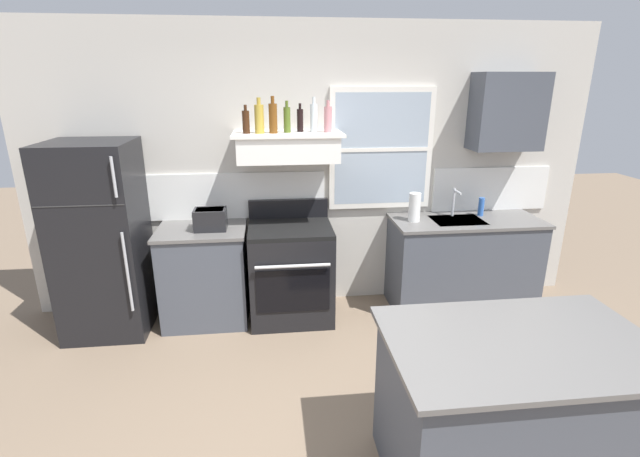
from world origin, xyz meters
TOP-DOWN VIEW (x-y plane):
  - back_wall at (0.03, 2.23)m, footprint 5.40×0.11m
  - refrigerator at (-1.90, 1.84)m, footprint 0.70×0.72m
  - counter_left_of_stove at (-1.05, 1.90)m, footprint 0.79×0.63m
  - toaster at (-0.96, 1.85)m, footprint 0.30×0.20m
  - stove_range at (-0.25, 1.86)m, footprint 0.76×0.69m
  - range_hood_shelf at (-0.25, 1.96)m, footprint 0.96×0.52m
  - bottle_brown_stout at (-0.60, 1.92)m, footprint 0.06×0.06m
  - bottle_champagne_gold_foil at (-0.49, 1.91)m, footprint 0.08×0.08m
  - bottle_amber_wine at (-0.37, 1.91)m, footprint 0.07×0.07m
  - bottle_olive_oil_square at (-0.25, 1.95)m, footprint 0.06×0.06m
  - bottle_balsamic_dark at (-0.14, 2.00)m, footprint 0.06×0.06m
  - bottle_clear_tall at (-0.02, 1.99)m, footprint 0.06×0.06m
  - bottle_rose_pink at (0.10, 1.93)m, footprint 0.07×0.07m
  - counter_right_with_sink at (1.45, 1.90)m, footprint 1.43×0.63m
  - sink_faucet at (1.35, 2.00)m, footprint 0.03×0.17m
  - paper_towel_roll at (0.92, 1.90)m, footprint 0.11×0.11m
  - dish_soap_bottle at (1.63, 2.00)m, footprint 0.06×0.06m
  - kitchen_island at (0.84, -0.18)m, footprint 1.40×0.90m
  - upper_cabinet_right at (1.80, 2.04)m, footprint 0.64×0.32m

SIDE VIEW (x-z plane):
  - counter_left_of_stove at x=-1.05m, z-range 0.00..0.91m
  - counter_right_with_sink at x=1.45m, z-range 0.00..0.91m
  - kitchen_island at x=0.84m, z-range 0.00..0.91m
  - stove_range at x=-0.25m, z-range -0.08..1.01m
  - refrigerator at x=-1.90m, z-range 0.00..1.71m
  - dish_soap_bottle at x=1.63m, z-range 0.91..1.09m
  - toaster at x=-0.96m, z-range 0.91..1.10m
  - paper_towel_roll at x=0.92m, z-range 0.91..1.18m
  - sink_faucet at x=1.35m, z-range 0.94..1.22m
  - back_wall at x=0.03m, z-range 0.00..2.70m
  - range_hood_shelf at x=-0.25m, z-range 1.50..1.75m
  - bottle_brown_stout at x=-0.60m, z-range 1.73..1.96m
  - bottle_balsamic_dark at x=-0.14m, z-range 1.73..1.97m
  - bottle_olive_oil_square at x=-0.25m, z-range 1.72..1.99m
  - bottle_rose_pink at x=0.10m, z-range 1.72..2.00m
  - bottle_clear_tall at x=-0.02m, z-range 1.72..2.02m
  - bottle_champagne_gold_foil at x=-0.49m, z-range 1.72..2.02m
  - bottle_amber_wine at x=-0.37m, z-range 1.72..2.03m
  - upper_cabinet_right at x=1.80m, z-range 1.55..2.25m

